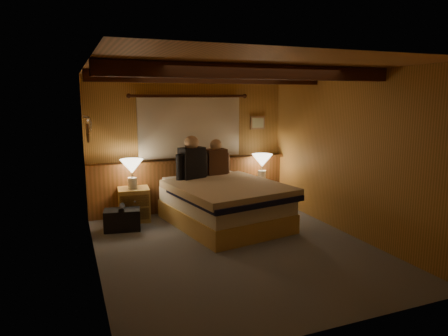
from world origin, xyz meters
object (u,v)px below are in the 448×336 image
lamp_left (132,168)px  person_left (192,161)px  duffel_bag (122,219)px  lamp_right (262,162)px  nightstand_left (134,204)px  nightstand_right (259,193)px  person_right (216,160)px  bed (225,203)px

lamp_left → person_left: person_left is taller
duffel_bag → lamp_right: bearing=18.7°
nightstand_left → nightstand_right: bearing=5.8°
lamp_right → person_left: bearing=-172.5°
person_right → bed: bearing=-106.3°
person_left → lamp_right: bearing=-10.2°
bed → duffel_bag: size_ratio=3.80×
bed → lamp_left: 1.61m
lamp_right → duffel_bag: lamp_right is taller
bed → person_right: 0.97m
lamp_left → lamp_right: 2.39m
nightstand_left → person_right: (1.45, -0.01, 0.66)m
lamp_right → duffel_bag: bearing=-170.7°
bed → duffel_bag: (-1.57, 0.35, -0.19)m
lamp_right → duffel_bag: size_ratio=0.84×
nightstand_right → bed: bearing=-146.7°
nightstand_left → person_left: person_left is taller
nightstand_left → person_right: bearing=5.0°
nightstand_left → lamp_right: lamp_right is taller
nightstand_right → duffel_bag: bearing=-174.7°
nightstand_left → lamp_right: (2.37, 0.01, 0.57)m
nightstand_right → lamp_left: (-2.35, -0.06, 0.65)m
nightstand_left → person_left: bearing=-5.2°
person_left → duffel_bag: size_ratio=1.26×
nightstand_right → lamp_left: size_ratio=1.01×
bed → duffel_bag: 1.62m
person_left → duffel_bag: 1.48m
bed → person_left: person_left is taller
lamp_left → person_right: (1.47, 0.03, 0.05)m
lamp_left → person_left: size_ratio=0.66×
duffel_bag → lamp_left: bearing=68.2°
nightstand_right → duffel_bag: 2.62m
lamp_left → person_right: bearing=1.1°
bed → nightstand_left: bearing=139.8°
lamp_right → person_right: (-0.92, -0.02, 0.10)m
duffel_bag → nightstand_left: bearing=68.5°
person_left → person_right: (0.49, 0.17, -0.04)m
person_left → duffel_bag: person_left is taller
bed → nightstand_right: bed is taller
nightstand_right → person_left: (-1.37, -0.20, 0.73)m
person_left → duffel_bag: (-1.21, -0.24, -0.81)m
person_left → duffel_bag: bearing=173.6°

